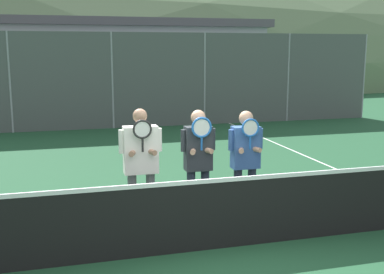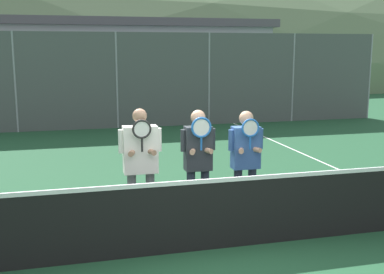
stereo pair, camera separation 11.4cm
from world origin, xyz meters
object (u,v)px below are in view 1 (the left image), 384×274
player_center_right (246,156)px  car_center (218,90)px  player_center_left (198,157)px  player_leftmost (141,159)px  car_left_of_center (92,94)px

player_center_right → car_center: bearing=73.3°
player_center_left → player_center_right: 0.76m
car_center → player_leftmost: bearing=-113.1°
player_leftmost → player_center_right: (1.64, 0.04, -0.05)m
player_leftmost → car_center: 14.02m
car_left_of_center → car_center: bearing=0.4°
player_leftmost → player_center_left: player_leftmost is taller
player_center_left → car_center: (4.62, 12.85, -0.13)m
player_center_left → player_center_right: (0.76, 0.00, -0.02)m
player_leftmost → player_center_left: size_ratio=1.03×
player_leftmost → car_left_of_center: player_leftmost is taller
player_center_right → car_left_of_center: (-1.46, 12.81, -0.13)m
player_center_right → car_center: car_center is taller
car_left_of_center → player_center_left: bearing=-86.9°
car_center → player_center_right: bearing=-106.7°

